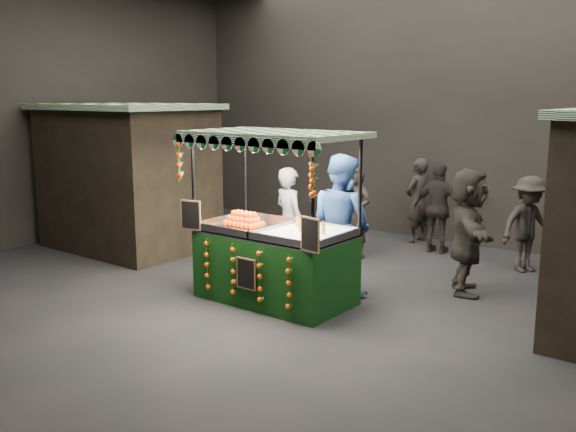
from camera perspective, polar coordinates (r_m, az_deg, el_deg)
The scene contains 12 objects.
ground at distance 8.34m, azimuth -0.20°, elevation -8.39°, with size 12.00×12.00×0.00m, color black.
market_hall at distance 7.91m, azimuth -0.21°, elevation 15.44°, with size 12.10×10.10×5.05m.
neighbour_stall_left at distance 11.82m, azimuth -14.21°, elevation 3.50°, with size 3.00×2.20×2.60m.
juice_stall at distance 8.47m, azimuth -1.27°, elevation -3.10°, with size 2.36×1.39×2.29m.
vendor_grey at distance 9.72m, azimuth 0.12°, elevation -0.51°, with size 0.71×0.58×1.67m.
vendor_blue at distance 8.88m, azimuth 4.82°, elevation -0.69°, with size 1.11×0.95×1.96m.
shopper_0 at distance 10.83m, azimuth 6.11°, elevation 0.25°, with size 0.57×0.38×1.54m.
shopper_2 at distance 11.41m, azimuth 13.44°, elevation 0.68°, with size 0.95×0.43×1.59m.
shopper_3 at distance 10.59m, azimuth 20.82°, elevation -0.70°, with size 0.99×1.13×1.52m.
shopper_4 at distance 13.07m, azimuth -8.44°, elevation 2.49°, with size 0.87×0.58×1.76m.
shopper_5 at distance 9.15m, azimuth 15.89°, elevation -1.34°, with size 1.19×1.70×1.77m.
shopper_6 at distance 12.19m, azimuth 11.57°, elevation 1.39°, with size 0.47×0.64×1.59m.
Camera 1 is at (4.85, -6.21, 2.74)m, focal length 39.48 mm.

